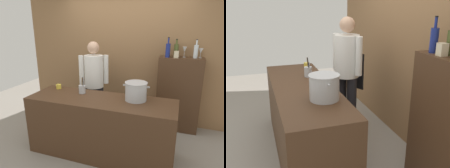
% 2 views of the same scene
% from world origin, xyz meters
% --- Properties ---
extents(ground_plane, '(8.00, 8.00, 0.00)m').
position_xyz_m(ground_plane, '(0.00, 0.00, 0.00)').
color(ground_plane, gray).
extents(brick_back_panel, '(4.40, 0.10, 3.00)m').
position_xyz_m(brick_back_panel, '(0.00, 1.40, 1.50)').
color(brick_back_panel, olive).
rests_on(brick_back_panel, ground_plane).
extents(prep_counter, '(2.17, 0.70, 0.90)m').
position_xyz_m(prep_counter, '(0.00, 0.00, 0.45)').
color(prep_counter, '#472D1C').
rests_on(prep_counter, ground_plane).
extents(bar_cabinet, '(0.76, 0.32, 1.39)m').
position_xyz_m(bar_cabinet, '(1.06, 1.19, 0.69)').
color(bar_cabinet, '#472D1C').
rests_on(bar_cabinet, ground_plane).
extents(chef, '(0.49, 0.41, 1.66)m').
position_xyz_m(chef, '(-0.42, 0.71, 0.96)').
color(chef, black).
rests_on(chef, ground_plane).
extents(stockpot_large, '(0.38, 0.32, 0.26)m').
position_xyz_m(stockpot_large, '(0.49, 0.13, 1.03)').
color(stockpot_large, '#B7BABF').
rests_on(stockpot_large, prep_counter).
extents(utensil_crock, '(0.10, 0.10, 0.26)m').
position_xyz_m(utensil_crock, '(-0.37, 0.14, 0.97)').
color(utensil_crock, '#B7BABF').
rests_on(utensil_crock, prep_counter).
extents(butter_jar, '(0.09, 0.09, 0.07)m').
position_xyz_m(butter_jar, '(-0.85, 0.22, 0.94)').
color(butter_jar, yellow).
rests_on(butter_jar, prep_counter).
extents(wine_bottle_cobalt, '(0.08, 0.08, 0.35)m').
position_xyz_m(wine_bottle_cobalt, '(0.82, 1.13, 1.51)').
color(wine_bottle_cobalt, navy).
rests_on(wine_bottle_cobalt, bar_cabinet).
extents(spice_tin_cream, '(0.08, 0.08, 0.12)m').
position_xyz_m(spice_tin_cream, '(0.97, 1.12, 1.44)').
color(spice_tin_cream, beige).
rests_on(spice_tin_cream, bar_cabinet).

